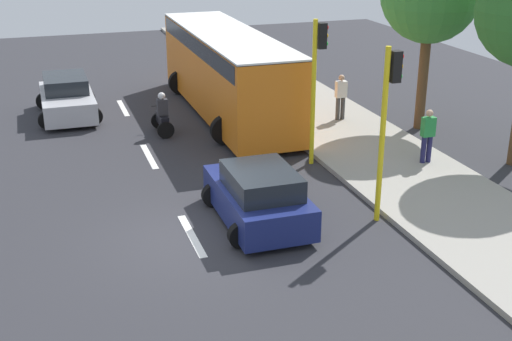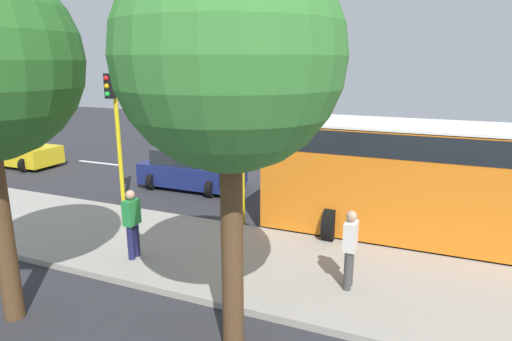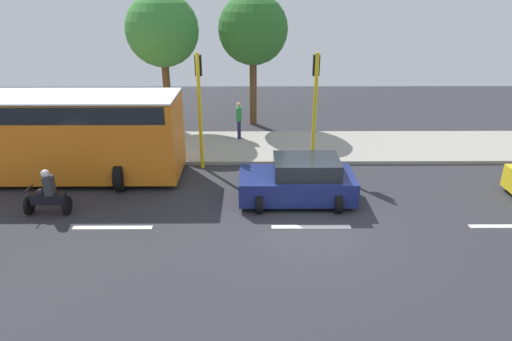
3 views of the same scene
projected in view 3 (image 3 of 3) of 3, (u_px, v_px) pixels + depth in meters
ground_plane at (311, 228)px, 13.48m from camera, size 40.00×60.00×0.10m
sidewalk at (292, 147)px, 19.88m from camera, size 4.00×60.00×0.15m
lane_stripe_north at (508, 226)px, 13.49m from camera, size 0.20×2.40×0.01m
lane_stripe_mid at (311, 227)px, 13.45m from camera, size 0.20×2.40×0.01m
lane_stripe_south at (113, 228)px, 13.42m from camera, size 0.20×2.40×0.01m
car_dark_blue at (299, 181)px, 14.85m from camera, size 2.29×3.82×1.52m
city_bus at (28, 131)px, 16.17m from camera, size 3.20×11.00×3.16m
motorcycle at (47, 196)px, 13.98m from camera, size 0.60×1.30×1.53m
pedestrian_near_signal at (126, 123)px, 19.84m from camera, size 0.40×0.24×1.69m
pedestrian_by_tree at (239, 119)px, 20.40m from camera, size 0.40×0.24×1.69m
traffic_light_corner at (315, 95)px, 16.79m from camera, size 0.49×0.24×4.50m
traffic_light_midblock at (199, 95)px, 16.76m from camera, size 0.49×0.24×4.50m
street_tree_south at (253, 30)px, 21.52m from camera, size 3.39×3.39×6.45m
street_tree_center at (162, 31)px, 20.70m from camera, size 3.41×3.41×6.52m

